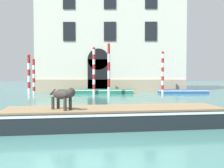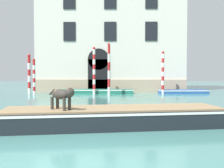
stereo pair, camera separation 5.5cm
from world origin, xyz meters
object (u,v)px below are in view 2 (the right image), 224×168
(mooring_pole_2, at_px, (109,69))
(boat_foreground, at_px, (114,116))
(boat_moored_far, at_px, (183,91))
(mooring_pole_1, at_px, (163,72))
(mooring_pole_0, at_px, (29,74))
(boat_moored_near_palazzo, at_px, (97,91))
(mooring_pole_3, at_px, (34,77))
(dog_on_deck, at_px, (62,95))
(mooring_pole_4, at_px, (94,70))

(mooring_pole_2, bearing_deg, boat_foreground, -87.53)
(boat_moored_far, relative_size, mooring_pole_1, 1.17)
(mooring_pole_0, distance_m, mooring_pole_2, 7.39)
(boat_foreground, bearing_deg, mooring_pole_1, 64.52)
(boat_foreground, bearing_deg, mooring_pole_0, 109.80)
(boat_moored_near_palazzo, relative_size, boat_moored_far, 1.48)
(mooring_pole_2, relative_size, mooring_pole_3, 1.42)
(boat_foreground, xyz_separation_m, dog_on_deck, (-1.75, -0.65, 0.84))
(boat_moored_near_palazzo, height_order, mooring_pole_4, mooring_pole_4)
(boat_foreground, relative_size, mooring_pole_1, 2.08)
(mooring_pole_2, bearing_deg, mooring_pole_3, -179.64)
(mooring_pole_0, relative_size, mooring_pole_3, 1.14)
(mooring_pole_0, relative_size, mooring_pole_1, 0.92)
(boat_foreground, height_order, mooring_pole_0, mooring_pole_0)
(mooring_pole_2, bearing_deg, boat_moored_far, 18.07)
(boat_moored_far, height_order, mooring_pole_1, mooring_pole_1)
(mooring_pole_4, bearing_deg, mooring_pole_2, -39.26)
(boat_moored_far, bearing_deg, mooring_pole_0, -177.38)
(boat_foreground, height_order, boat_moored_far, boat_foreground)
(boat_foreground, xyz_separation_m, mooring_pole_4, (-1.99, 14.61, 1.84))
(boat_moored_near_palazzo, relative_size, mooring_pole_2, 1.50)
(mooring_pole_4, bearing_deg, boat_moored_far, 7.78)
(mooring_pole_0, bearing_deg, dog_on_deck, -67.63)
(dog_on_deck, bearing_deg, mooring_pole_4, 127.42)
(mooring_pole_0, xyz_separation_m, mooring_pole_1, (12.30, 0.63, 0.15))
(boat_moored_near_palazzo, height_order, mooring_pole_3, mooring_pole_3)
(boat_moored_far, xyz_separation_m, mooring_pole_1, (-2.11, -0.82, 1.82))
(boat_moored_near_palazzo, xyz_separation_m, mooring_pole_4, (-0.24, -0.92, 1.99))
(mooring_pole_3, bearing_deg, boat_moored_near_palazzo, 21.27)
(boat_moored_near_palazzo, bearing_deg, mooring_pole_0, -168.26)
(mooring_pole_0, bearing_deg, mooring_pole_2, -6.69)
(dog_on_deck, height_order, mooring_pole_0, mooring_pole_0)
(boat_moored_near_palazzo, relative_size, mooring_pole_4, 1.58)
(boat_foreground, height_order, mooring_pole_4, mooring_pole_4)
(boat_moored_near_palazzo, xyz_separation_m, mooring_pole_0, (-6.16, -1.21, 1.65))
(boat_foreground, xyz_separation_m, mooring_pole_3, (-7.18, 13.42, 1.27))
(mooring_pole_1, relative_size, mooring_pole_4, 0.91)
(boat_foreground, height_order, mooring_pole_1, mooring_pole_1)
(boat_moored_far, height_order, mooring_pole_2, mooring_pole_2)
(dog_on_deck, distance_m, mooring_pole_1, 16.79)
(dog_on_deck, relative_size, boat_moored_near_palazzo, 0.15)
(boat_foreground, distance_m, mooring_pole_0, 16.43)
(boat_moored_far, relative_size, mooring_pole_3, 1.44)
(mooring_pole_2, bearing_deg, mooring_pole_4, 140.74)
(mooring_pole_3, height_order, mooring_pole_4, mooring_pole_4)
(boat_foreground, xyz_separation_m, mooring_pole_0, (-7.91, 14.32, 1.50))
(dog_on_deck, bearing_deg, mooring_pole_1, 105.03)
(boat_moored_near_palazzo, bearing_deg, mooring_pole_3, -158.12)
(mooring_pole_1, height_order, mooring_pole_2, mooring_pole_2)
(mooring_pole_3, bearing_deg, boat_moored_far, 9.76)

